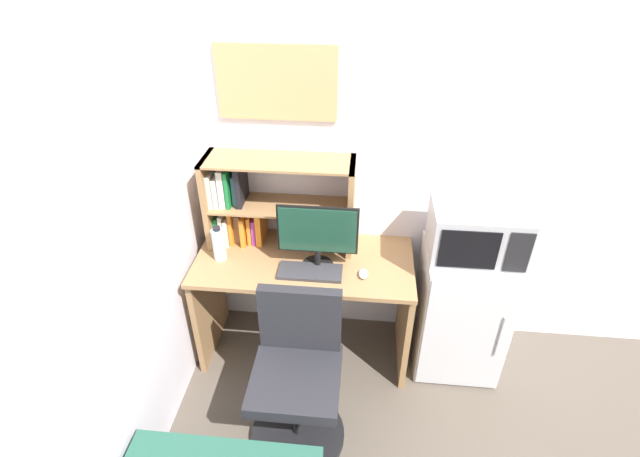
# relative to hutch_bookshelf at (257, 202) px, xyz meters

# --- Properties ---
(wall_back) EXTENTS (6.40, 0.04, 2.60)m
(wall_back) POSITION_rel_hutch_bookshelf_xyz_m (1.60, 0.15, 0.26)
(wall_back) COLOR silver
(wall_back) RESTS_ON ground_plane
(wall_left) EXTENTS (0.04, 4.40, 2.60)m
(wall_left) POSITION_rel_hutch_bookshelf_xyz_m (-0.42, -1.47, 0.26)
(wall_left) COLOR silver
(wall_left) RESTS_ON ground_plane
(desk) EXTENTS (1.31, 0.62, 0.76)m
(desk) POSITION_rel_hutch_bookshelf_xyz_m (0.31, -0.18, -0.51)
(desk) COLOR #997047
(desk) RESTS_ON ground_plane
(hutch_bookshelf) EXTENTS (0.89, 0.28, 0.57)m
(hutch_bookshelf) POSITION_rel_hutch_bookshelf_xyz_m (0.00, 0.00, 0.00)
(hutch_bookshelf) COLOR #997047
(hutch_bookshelf) RESTS_ON desk
(monitor) EXTENTS (0.46, 0.19, 0.41)m
(monitor) POSITION_rel_hutch_bookshelf_xyz_m (0.40, -0.24, -0.05)
(monitor) COLOR black
(monitor) RESTS_ON desk
(keyboard) EXTENTS (0.37, 0.16, 0.02)m
(keyboard) POSITION_rel_hutch_bookshelf_xyz_m (0.36, -0.31, -0.27)
(keyboard) COLOR #333338
(keyboard) RESTS_ON desk
(computer_mouse) EXTENTS (0.05, 0.09, 0.03)m
(computer_mouse) POSITION_rel_hutch_bookshelf_xyz_m (0.67, -0.30, -0.27)
(computer_mouse) COLOR silver
(computer_mouse) RESTS_ON desk
(water_bottle) EXTENTS (0.08, 0.08, 0.23)m
(water_bottle) POSITION_rel_hutch_bookshelf_xyz_m (-0.19, -0.22, -0.18)
(water_bottle) COLOR silver
(water_bottle) RESTS_ON desk
(mini_fridge) EXTENTS (0.52, 0.50, 0.86)m
(mini_fridge) POSITION_rel_hutch_bookshelf_xyz_m (1.29, -0.17, -0.61)
(mini_fridge) COLOR silver
(mini_fridge) RESTS_ON ground_plane
(microwave) EXTENTS (0.52, 0.35, 0.31)m
(microwave) POSITION_rel_hutch_bookshelf_xyz_m (1.29, -0.17, -0.03)
(microwave) COLOR #ADADB2
(microwave) RESTS_ON mini_fridge
(desk_chair) EXTENTS (0.53, 0.53, 0.91)m
(desk_chair) POSITION_rel_hutch_bookshelf_xyz_m (0.35, -0.79, -0.64)
(desk_chair) COLOR black
(desk_chair) RESTS_ON ground_plane
(wall_corkboard) EXTENTS (0.67, 0.02, 0.41)m
(wall_corkboard) POSITION_rel_hutch_bookshelf_xyz_m (0.14, 0.12, 0.69)
(wall_corkboard) COLOR tan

